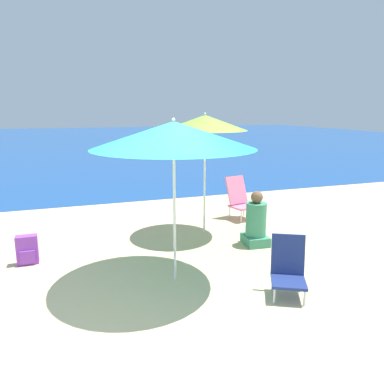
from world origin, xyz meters
name	(u,v)px	position (x,y,z in m)	size (l,w,h in m)	color
ground_plane	(140,310)	(0.00, 0.00, 0.00)	(60.00, 60.00, 0.00)	#D1BA89
sea_water	(72,141)	(0.00, 25.15, 0.00)	(60.00, 40.00, 0.01)	#19478C
beach_umbrella_teal	(174,135)	(0.61, 0.61, 1.95)	(2.09, 2.09, 2.16)	white
beach_umbrella_lime	(205,123)	(1.69, 2.33, 2.02)	(1.51, 1.51, 2.20)	white
beach_chair_navy	(288,267)	(1.83, -0.21, 0.35)	(0.58, 0.61, 0.74)	silver
beach_chair_pink	(239,197)	(2.73, 2.99, 0.45)	(0.58, 0.65, 0.88)	silver
person_seated_near	(256,223)	(2.29, 1.47, 0.38)	(0.42, 0.48, 0.93)	#3F8C66
backpack_purple	(27,250)	(-1.31, 1.85, 0.21)	(0.30, 0.19, 0.44)	purple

